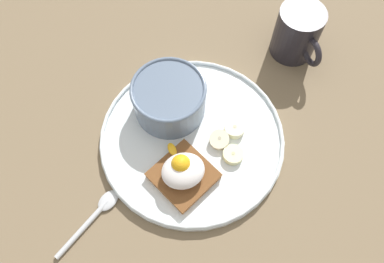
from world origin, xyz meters
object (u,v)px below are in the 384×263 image
object	(u,v)px
poached_egg	(183,169)
banana_slice_front	(234,128)
banana_slice_back	(233,155)
toast_slice	(183,176)
banana_slice_left	(219,140)
coffee_mug	(297,33)
oatmeal_bowl	(169,98)
spoon	(95,215)

from	to	relation	value
poached_egg	banana_slice_front	xyz separation A→B (cm)	(-10.20, -4.74, -2.34)
banana_slice_front	banana_slice_back	bearing A→B (deg)	65.47
poached_egg	banana_slice_back	bearing A→B (deg)	-175.52
toast_slice	banana_slice_left	distance (cm)	8.12
toast_slice	banana_slice_back	size ratio (longest dim) A/B	2.40
toast_slice	coffee_mug	world-z (taller)	coffee_mug
banana_slice_left	banana_slice_back	bearing A→B (deg)	111.11
oatmeal_bowl	toast_slice	distance (cm)	12.47
toast_slice	banana_slice_front	distance (cm)	11.31
coffee_mug	poached_egg	bearing A→B (deg)	32.80
oatmeal_bowl	banana_slice_back	distance (cm)	13.37
toast_slice	spoon	size ratio (longest dim) A/B	0.99
poached_egg	spoon	bearing A→B (deg)	5.27
coffee_mug	banana_slice_back	bearing A→B (deg)	42.19
banana_slice_left	banana_slice_back	size ratio (longest dim) A/B	0.99
spoon	oatmeal_bowl	bearing A→B (deg)	-139.82
oatmeal_bowl	poached_egg	world-z (taller)	oatmeal_bowl
toast_slice	spoon	xyz separation A→B (cm)	(14.01, 1.12, -1.38)
poached_egg	banana_slice_front	bearing A→B (deg)	-155.10
poached_egg	banana_slice_back	size ratio (longest dim) A/B	1.80
poached_egg	spoon	distance (cm)	14.51
coffee_mug	toast_slice	bearing A→B (deg)	33.08
banana_slice_back	coffee_mug	size ratio (longest dim) A/B	0.40
banana_slice_left	banana_slice_front	bearing A→B (deg)	-159.56
poached_egg	banana_slice_left	world-z (taller)	poached_egg
banana_slice_front	coffee_mug	xyz separation A→B (cm)	(-16.16, -12.26, 3.06)
banana_slice_left	coffee_mug	world-z (taller)	coffee_mug
oatmeal_bowl	banana_slice_left	bearing A→B (deg)	123.39
coffee_mug	spoon	size ratio (longest dim) A/B	1.02
coffee_mug	spoon	xyz separation A→B (cm)	(40.36, 18.29, -4.33)
poached_egg	coffee_mug	size ratio (longest dim) A/B	0.73
spoon	banana_slice_left	bearing A→B (deg)	-166.96
banana_slice_left	toast_slice	bearing A→B (deg)	27.80
toast_slice	banana_slice_back	bearing A→B (deg)	-174.36
spoon	banana_slice_front	bearing A→B (deg)	-166.01
oatmeal_bowl	banana_slice_back	world-z (taller)	oatmeal_bowl
oatmeal_bowl	banana_slice_left	size ratio (longest dim) A/B	2.58
poached_egg	coffee_mug	xyz separation A→B (cm)	(-26.37, -16.99, 0.72)
oatmeal_bowl	toast_slice	world-z (taller)	oatmeal_bowl
banana_slice_front	coffee_mug	size ratio (longest dim) A/B	0.31
banana_slice_front	banana_slice_back	size ratio (longest dim) A/B	0.76
oatmeal_bowl	spoon	xyz separation A→B (cm)	(15.69, 13.25, -3.76)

